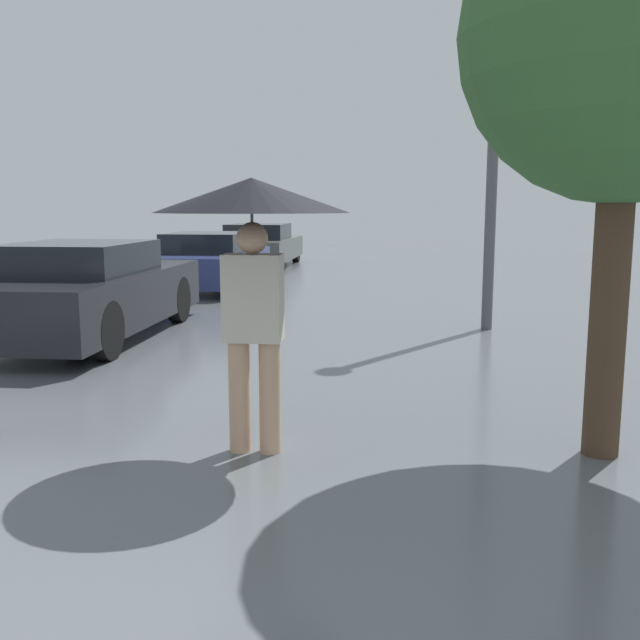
{
  "coord_description": "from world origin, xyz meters",
  "views": [
    {
      "loc": [
        0.55,
        -0.57,
        1.68
      ],
      "look_at": [
        0.06,
        4.08,
        0.93
      ],
      "focal_mm": 40.0,
      "sensor_mm": 36.0,
      "label": 1
    }
  ],
  "objects_px": {
    "pedestrian": "(252,222)",
    "parked_car_farthest": "(260,246)",
    "parked_car_third": "(210,261)",
    "street_lamp": "(496,81)",
    "parked_car_second": "(86,292)",
    "tree": "(626,39)"
  },
  "relations": [
    {
      "from": "pedestrian",
      "to": "parked_car_third",
      "type": "xyz_separation_m",
      "value": [
        -2.84,
        9.66,
        -1.03
      ]
    },
    {
      "from": "parked_car_third",
      "to": "parked_car_farthest",
      "type": "bearing_deg",
      "value": 90.13
    },
    {
      "from": "parked_car_third",
      "to": "parked_car_second",
      "type": "bearing_deg",
      "value": -91.35
    },
    {
      "from": "pedestrian",
      "to": "street_lamp",
      "type": "height_order",
      "value": "street_lamp"
    },
    {
      "from": "tree",
      "to": "parked_car_farthest",
      "type": "bearing_deg",
      "value": 109.16
    },
    {
      "from": "parked_car_second",
      "to": "pedestrian",
      "type": "bearing_deg",
      "value": -53.43
    },
    {
      "from": "parked_car_farthest",
      "to": "parked_car_third",
      "type": "bearing_deg",
      "value": -89.87
    },
    {
      "from": "parked_car_second",
      "to": "tree",
      "type": "xyz_separation_m",
      "value": [
        5.33,
        -3.81,
        2.11
      ]
    },
    {
      "from": "parked_car_farthest",
      "to": "tree",
      "type": "xyz_separation_m",
      "value": [
        5.2,
        -14.98,
        2.14
      ]
    },
    {
      "from": "parked_car_farthest",
      "to": "tree",
      "type": "height_order",
      "value": "tree"
    },
    {
      "from": "parked_car_farthest",
      "to": "tree",
      "type": "distance_m",
      "value": 16.0
    },
    {
      "from": "parked_car_second",
      "to": "street_lamp",
      "type": "bearing_deg",
      "value": 13.03
    },
    {
      "from": "tree",
      "to": "street_lamp",
      "type": "height_order",
      "value": "street_lamp"
    },
    {
      "from": "pedestrian",
      "to": "parked_car_third",
      "type": "bearing_deg",
      "value": 106.37
    },
    {
      "from": "pedestrian",
      "to": "parked_car_farthest",
      "type": "distance_m",
      "value": 15.47
    },
    {
      "from": "pedestrian",
      "to": "parked_car_farthest",
      "type": "relative_size",
      "value": 0.41
    },
    {
      "from": "parked_car_third",
      "to": "street_lamp",
      "type": "height_order",
      "value": "street_lamp"
    },
    {
      "from": "pedestrian",
      "to": "parked_car_second",
      "type": "distance_m",
      "value": 5.08
    },
    {
      "from": "parked_car_second",
      "to": "street_lamp",
      "type": "distance_m",
      "value": 5.95
    },
    {
      "from": "pedestrian",
      "to": "parked_car_third",
      "type": "distance_m",
      "value": 10.12
    },
    {
      "from": "street_lamp",
      "to": "parked_car_second",
      "type": "bearing_deg",
      "value": -166.97
    },
    {
      "from": "parked_car_second",
      "to": "street_lamp",
      "type": "xyz_separation_m",
      "value": [
        5.18,
        1.2,
        2.69
      ]
    }
  ]
}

